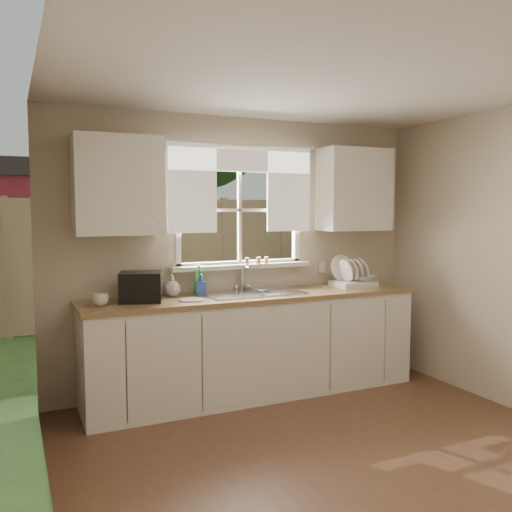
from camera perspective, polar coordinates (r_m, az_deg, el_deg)
name	(u,v)px	position (r m, az deg, el deg)	size (l,w,h in m)	color
ground	(367,477)	(3.69, 11.57, -21.87)	(4.00, 4.00, 0.00)	brown
room_walls	(377,281)	(3.27, 12.62, -2.61)	(3.62, 4.02, 2.50)	beige
ceiling	(374,64)	(3.40, 12.35, 19.11)	(3.60, 4.00, 0.02)	silver
window	(240,228)	(5.05, -1.66, 2.98)	(1.38, 0.16, 1.06)	white
curtains	(242,179)	(5.01, -1.44, 8.09)	(1.50, 0.03, 0.81)	white
base_cabinets	(255,346)	(4.91, -0.15, -9.49)	(3.00, 0.62, 0.87)	white
countertop	(255,296)	(4.82, -0.15, -4.24)	(3.04, 0.65, 0.04)	olive
upper_cabinet_left	(118,186)	(4.55, -14.35, 7.19)	(0.70, 0.33, 0.80)	white
upper_cabinet_right	(355,190)	(5.45, 10.35, 6.88)	(0.70, 0.33, 0.80)	white
wall_outlet	(322,267)	(5.47, 6.94, -1.16)	(0.08, 0.01, 0.12)	beige
sill_jars	(257,260)	(5.07, 0.14, -0.47)	(0.24, 0.04, 0.06)	brown
backyard	(142,119)	(11.49, -11.86, 13.90)	(20.00, 10.00, 6.13)	#335421
sink	(253,301)	(4.85, -0.30, -4.79)	(0.88, 0.52, 0.40)	#B7B7BC
dish_rack	(352,278)	(5.35, 10.11, -2.32)	(0.39, 0.31, 0.30)	white
bowl	(365,278)	(5.37, 11.38, -2.32)	(0.21, 0.21, 0.05)	beige
soap_bottle_a	(199,280)	(4.78, -6.03, -2.50)	(0.10, 0.10, 0.26)	green
soap_bottle_b	(201,285)	(4.73, -5.80, -3.03)	(0.09, 0.09, 0.19)	#2E4FAE
soap_bottle_c	(172,285)	(4.73, -8.86, -3.08)	(0.15, 0.15, 0.19)	beige
saucer	(191,300)	(4.50, -6.87, -4.60)	(0.21, 0.21, 0.01)	silver
cup	(100,299)	(4.39, -16.06, -4.42)	(0.13, 0.13, 0.10)	silver
black_appliance	(141,287)	(4.51, -12.06, -3.18)	(0.33, 0.29, 0.24)	black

